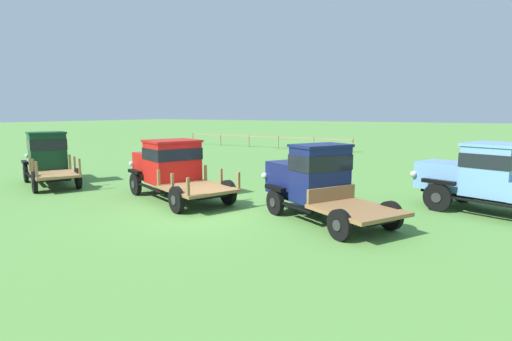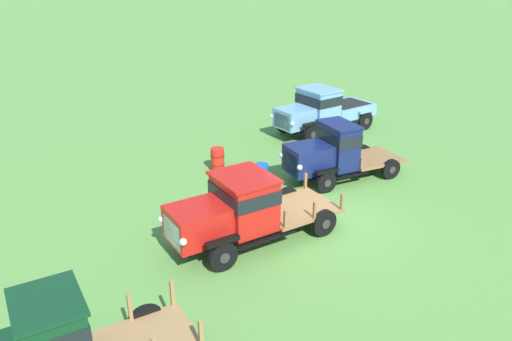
{
  "view_description": "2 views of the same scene",
  "coord_description": "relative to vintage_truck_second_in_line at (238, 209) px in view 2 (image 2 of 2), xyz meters",
  "views": [
    {
      "loc": [
        7.73,
        -9.56,
        3.09
      ],
      "look_at": [
        0.29,
        2.63,
        1.0
      ],
      "focal_mm": 28.0,
      "sensor_mm": 36.0,
      "label": 1
    },
    {
      "loc": [
        -12.34,
        -6.71,
        7.63
      ],
      "look_at": [
        0.29,
        2.63,
        1.0
      ],
      "focal_mm": 35.0,
      "sensor_mm": 36.0,
      "label": 2
    }
  ],
  "objects": [
    {
      "name": "oil_drum_near_fence",
      "position": [
        3.55,
        1.74,
        -0.68
      ],
      "size": [
        0.56,
        0.56,
        0.91
      ],
      "color": "#1951B2",
      "rests_on": "ground"
    },
    {
      "name": "vintage_truck_far_side",
      "position": [
        10.44,
        3.17,
        -0.02
      ],
      "size": [
        5.6,
        3.41,
        2.17
      ],
      "color": "black",
      "rests_on": "ground"
    },
    {
      "name": "vintage_truck_second_in_line",
      "position": [
        0.0,
        0.0,
        0.0
      ],
      "size": [
        5.59,
        3.58,
        2.1
      ],
      "color": "black",
      "rests_on": "ground"
    },
    {
      "name": "vintage_truck_midrow_center",
      "position": [
        5.69,
        0.07,
        -0.03
      ],
      "size": [
        4.88,
        3.65,
        2.18
      ],
      "color": "black",
      "rests_on": "ground"
    },
    {
      "name": "oil_drum_beside_row",
      "position": [
        3.85,
        4.07,
        -0.67
      ],
      "size": [
        0.56,
        0.56,
        0.92
      ],
      "color": "red",
      "rests_on": "ground"
    },
    {
      "name": "ground_plane",
      "position": [
        2.53,
        -1.19,
        -1.14
      ],
      "size": [
        240.0,
        240.0,
        0.0
      ],
      "primitive_type": "plane",
      "color": "#5B9342"
    }
  ]
}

